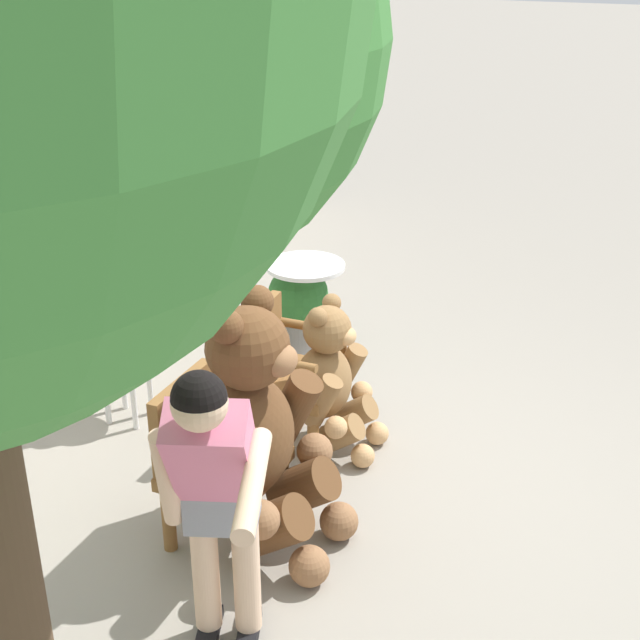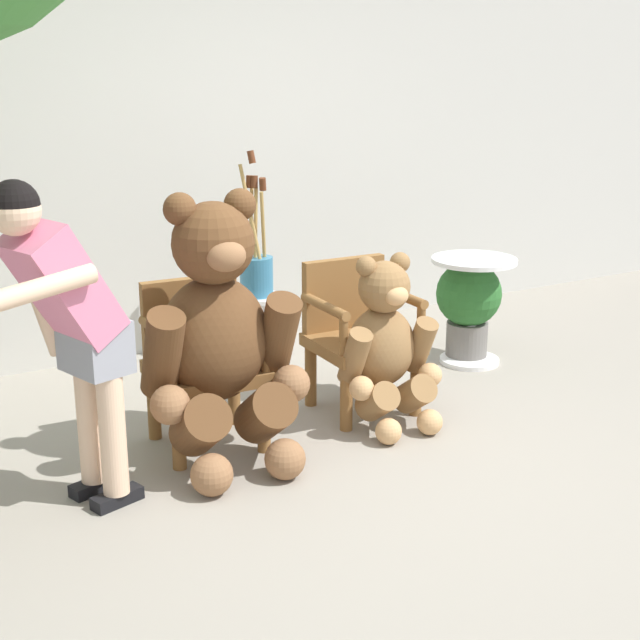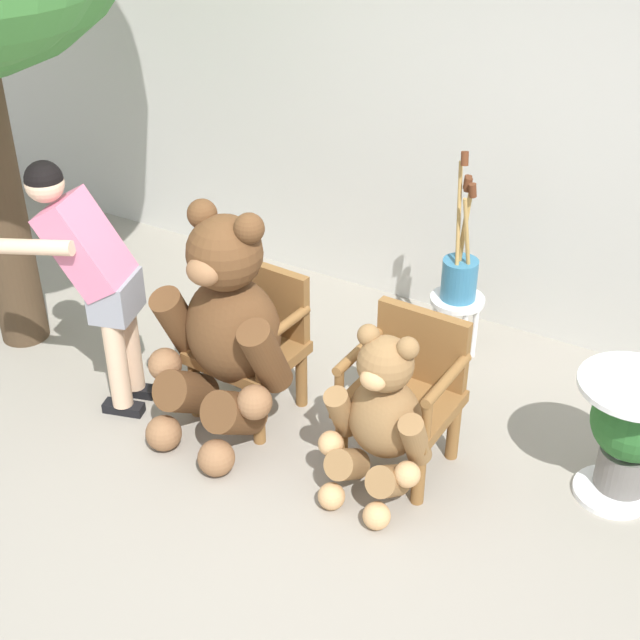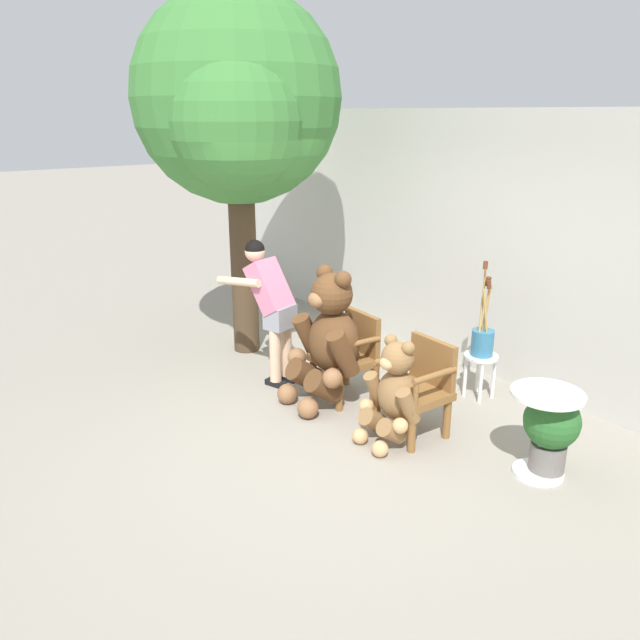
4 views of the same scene
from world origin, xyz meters
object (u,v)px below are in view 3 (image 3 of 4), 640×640
object	(u,v)px
brush_bucket	(460,271)
person_visitor	(91,269)
teddy_bear_large	(224,329)
round_side_table	(626,427)
potted_plant	(633,429)
wooden_chair_right	(406,390)
teddy_bear_small	(380,418)
white_stool	(456,312)
wooden_chair_left	(253,339)

from	to	relation	value
brush_bucket	person_visitor	bearing A→B (deg)	-138.03
teddy_bear_large	round_side_table	bearing A→B (deg)	14.72
teddy_bear_large	potted_plant	bearing A→B (deg)	16.28
person_visitor	brush_bucket	distance (m)	2.18
person_visitor	round_side_table	xyz separation A→B (m)	(2.83, 0.70, -0.46)
wooden_chair_right	person_visitor	world-z (taller)	person_visitor
wooden_chair_right	teddy_bear_large	distance (m)	1.03
teddy_bear_small	teddy_bear_large	bearing A→B (deg)	177.74
teddy_bear_small	white_stool	world-z (taller)	teddy_bear_small
wooden_chair_left	potted_plant	xyz separation A→B (m)	(2.08, 0.35, -0.07)
wooden_chair_left	teddy_bear_large	distance (m)	0.33
teddy_bear_small	person_visitor	xyz separation A→B (m)	(-1.74, -0.12, 0.43)
teddy_bear_large	round_side_table	distance (m)	2.14
white_stool	round_side_table	xyz separation A→B (m)	(1.22, -0.74, 0.09)
person_visitor	potted_plant	bearing A→B (deg)	15.07
teddy_bear_large	brush_bucket	size ratio (longest dim) A/B	1.43
wooden_chair_left	teddy_bear_small	distance (m)	1.01
wooden_chair_right	brush_bucket	world-z (taller)	brush_bucket
wooden_chair_right	person_visitor	distance (m)	1.85
teddy_bear_large	person_visitor	size ratio (longest dim) A/B	0.90
white_stool	brush_bucket	world-z (taller)	brush_bucket
wooden_chair_right	white_stool	bearing A→B (deg)	97.64
teddy_bear_large	teddy_bear_small	bearing A→B (deg)	-2.26
teddy_bear_small	round_side_table	bearing A→B (deg)	28.06
teddy_bear_large	potted_plant	xyz separation A→B (m)	(2.09, 0.61, -0.27)
brush_bucket	round_side_table	distance (m)	1.44
person_visitor	potted_plant	distance (m)	3.00
wooden_chair_left	person_visitor	bearing A→B (deg)	-151.89
person_visitor	round_side_table	size ratio (longest dim) A/B	2.10
white_stool	round_side_table	size ratio (longest dim) A/B	0.64
teddy_bear_small	person_visitor	size ratio (longest dim) A/B	0.64
white_stool	wooden_chair_left	bearing A→B (deg)	-128.87
potted_plant	wooden_chair_left	bearing A→B (deg)	-170.33
wooden_chair_left	wooden_chair_right	size ratio (longest dim) A/B	1.00
teddy_bear_small	person_visitor	world-z (taller)	person_visitor
person_visitor	wooden_chair_right	bearing A→B (deg)	13.36
round_side_table	brush_bucket	bearing A→B (deg)	148.66
white_stool	potted_plant	distance (m)	1.42
person_visitor	potted_plant	size ratio (longest dim) A/B	2.23
wooden_chair_left	round_side_table	world-z (taller)	wooden_chair_left
white_stool	wooden_chair_right	bearing A→B (deg)	-82.36
wooden_chair_left	person_visitor	xyz separation A→B (m)	(-0.78, -0.41, 0.44)
person_visitor	white_stool	bearing A→B (deg)	41.98
wooden_chair_right	potted_plant	size ratio (longest dim) A/B	1.26
brush_bucket	potted_plant	size ratio (longest dim) A/B	1.41
round_side_table	white_stool	bearing A→B (deg)	148.63
wooden_chair_left	white_stool	bearing A→B (deg)	51.13
person_visitor	white_stool	distance (m)	2.23
person_visitor	brush_bucket	world-z (taller)	person_visitor
person_visitor	wooden_chair_left	bearing A→B (deg)	28.11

